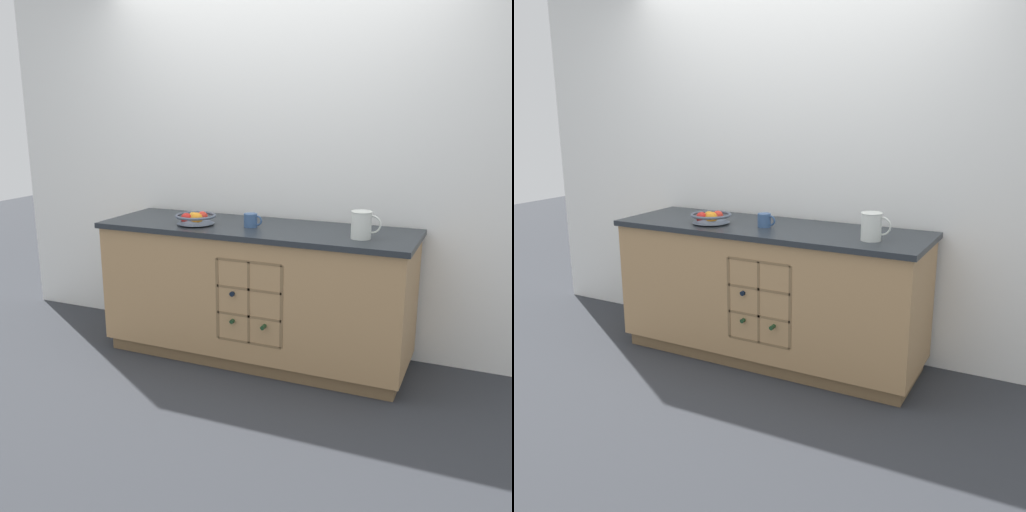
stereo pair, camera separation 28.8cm
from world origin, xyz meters
TOP-DOWN VIEW (x-y plane):
  - ground_plane at (0.00, 0.00)m, footprint 14.00×14.00m
  - back_wall at (0.00, 0.38)m, footprint 4.42×0.06m
  - kitchen_island at (0.00, -0.00)m, footprint 2.06×0.68m
  - fruit_bowl at (-0.38, -0.11)m, footprint 0.27×0.27m
  - white_pitcher at (0.71, -0.09)m, footprint 0.18×0.12m
  - ceramic_mug at (-0.02, -0.04)m, footprint 0.12×0.09m

SIDE VIEW (x-z plane):
  - ground_plane at x=0.00m, z-range 0.00..0.00m
  - kitchen_island at x=0.00m, z-range 0.01..0.91m
  - fruit_bowl at x=-0.38m, z-range 0.91..1.00m
  - ceramic_mug at x=-0.02m, z-range 0.91..1.00m
  - white_pitcher at x=0.71m, z-range 0.91..1.08m
  - back_wall at x=0.00m, z-range 0.00..2.55m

